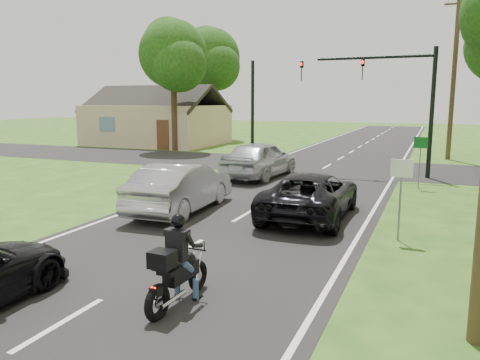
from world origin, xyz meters
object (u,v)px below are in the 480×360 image
motorcycle_rider (177,270)px  sign_green (421,150)px  dark_suv (311,195)px  sign_white (401,180)px  silver_suv (260,159)px  traffic_signal (391,89)px  utility_pole_far (454,75)px  silver_sedan (181,187)px

motorcycle_rider → sign_green: sign_green is taller
dark_suv → sign_white: size_ratio=2.40×
silver_suv → sign_white: 10.57m
silver_suv → sign_white: size_ratio=2.40×
silver_suv → traffic_signal: traffic_signal is taller
traffic_signal → utility_pole_far: 8.55m
utility_pole_far → dark_suv: bearing=-103.5°
motorcycle_rider → traffic_signal: (1.94, 16.63, 3.47)m
dark_suv → motorcycle_rider: bearing=83.9°
silver_suv → traffic_signal: (5.44, 2.97, 3.26)m
silver_suv → sign_green: size_ratio=2.40×
dark_suv → sign_green: bearing=-115.6°
dark_suv → utility_pole_far: (4.22, 17.50, 4.36)m
traffic_signal → sign_white: size_ratio=3.00×
traffic_signal → sign_green: traffic_signal is taller
utility_pole_far → sign_white: 19.39m
silver_sedan → motorcycle_rider: bearing=116.0°
silver_sedan → silver_suv: bearing=-93.2°
silver_suv → traffic_signal: bearing=-146.5°
motorcycle_rider → silver_suv: (-3.50, 13.66, 0.22)m
sign_white → motorcycle_rider: bearing=-120.5°
traffic_signal → utility_pole_far: bearing=70.3°
sign_white → dark_suv: bearing=150.9°
motorcycle_rider → silver_suv: size_ratio=0.38×
sign_white → utility_pole_far: bearing=85.5°
dark_suv → sign_white: (2.72, -1.51, 0.88)m
silver_suv → utility_pole_far: bearing=-122.2°
silver_sedan → utility_pole_far: size_ratio=0.49×
dark_suv → silver_sedan: 4.18m
motorcycle_rider → silver_sedan: bearing=121.4°
dark_suv → silver_suv: (-4.09, 6.53, 0.16)m
motorcycle_rider → silver_sedan: motorcycle_rider is taller
motorcycle_rider → silver_sedan: size_ratio=0.40×
silver_suv → utility_pole_far: utility_pole_far is taller
sign_green → traffic_signal: bearing=117.4°
sign_white → sign_green: 8.00m
sign_white → sign_green: bearing=88.6°
dark_suv → utility_pole_far: utility_pole_far is taller
silver_sedan → utility_pole_far: 20.60m
utility_pole_far → silver_sedan: bearing=-114.3°
silver_suv → sign_white: sign_white is taller
traffic_signal → silver_suv: bearing=-151.4°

